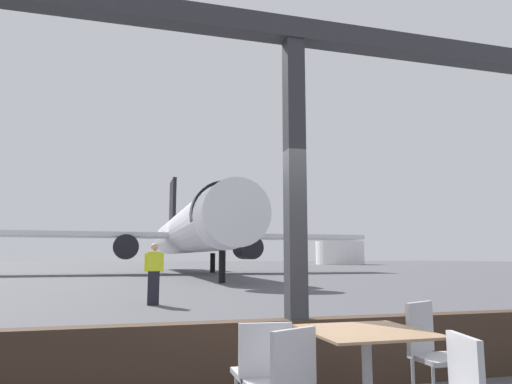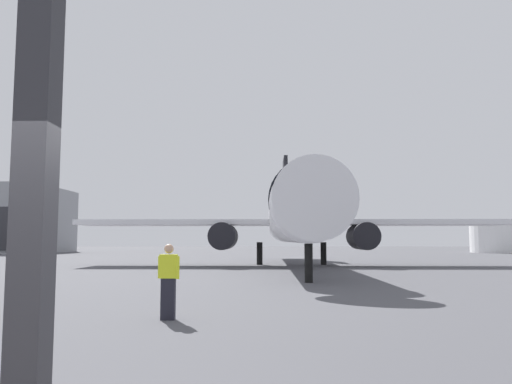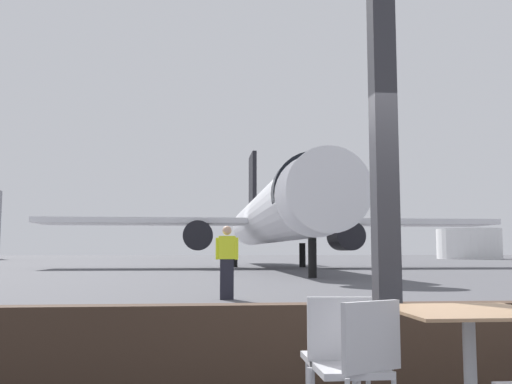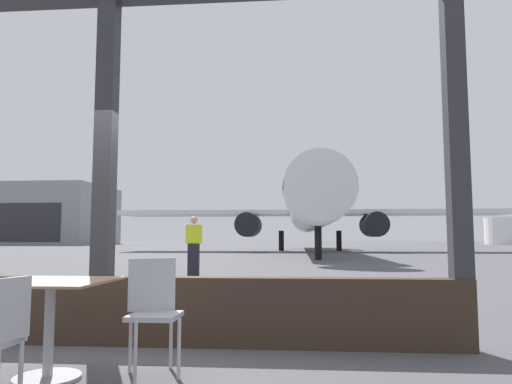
{
  "view_description": "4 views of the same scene",
  "coord_description": "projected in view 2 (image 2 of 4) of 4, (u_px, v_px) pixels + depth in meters",
  "views": [
    {
      "loc": [
        -1.73,
        -4.66,
        1.35
      ],
      "look_at": [
        3.91,
        15.68,
        4.32
      ],
      "focal_mm": 32.48,
      "sensor_mm": 36.0,
      "label": 1
    },
    {
      "loc": [
        1.35,
        -2.9,
        1.83
      ],
      "look_at": [
        0.82,
        19.68,
        3.97
      ],
      "focal_mm": 35.74,
      "sensor_mm": 36.0,
      "label": 2
    },
    {
      "loc": [
        -1.57,
        -4.82,
        1.15
      ],
      "look_at": [
        0.66,
        18.93,
        3.58
      ],
      "focal_mm": 40.55,
      "sensor_mm": 36.0,
      "label": 3
    },
    {
      "loc": [
        2.09,
        -5.05,
        1.12
      ],
      "look_at": [
        0.28,
        16.01,
        3.12
      ],
      "focal_mm": 33.8,
      "sensor_mm": 36.0,
      "label": 4
    }
  ],
  "objects": [
    {
      "name": "airplane",
      "position": [
        293.0,
        218.0,
        36.04
      ],
      "size": [
        30.98,
        34.75,
        10.14
      ],
      "color": "silver",
      "rests_on": "ground"
    },
    {
      "name": "fuel_storage_tank",
      "position": [
        501.0,
        238.0,
        76.04
      ],
      "size": [
        8.88,
        8.88,
        4.25
      ],
      "primitive_type": "cylinder",
      "color": "white",
      "rests_on": "ground"
    },
    {
      "name": "window_frame",
      "position": [
        30.0,
        320.0,
        2.87
      ],
      "size": [
        7.66,
        0.24,
        4.01
      ],
      "color": "#38281E",
      "rests_on": "ground"
    },
    {
      "name": "ground_crew_worker",
      "position": [
        168.0,
        280.0,
        11.82
      ],
      "size": [
        0.54,
        0.27,
        1.74
      ],
      "color": "black",
      "rests_on": "ground"
    },
    {
      "name": "ground_plane",
      "position": [
        252.0,
        262.0,
        42.55
      ],
      "size": [
        220.0,
        220.0,
        0.0
      ],
      "primitive_type": "plane",
      "color": "#4C4C51"
    }
  ]
}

